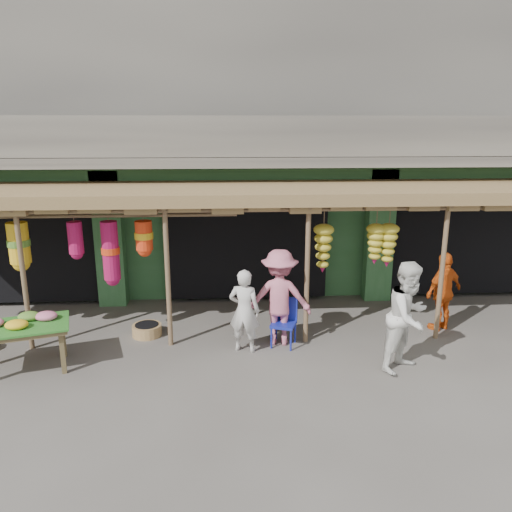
{
  "coord_description": "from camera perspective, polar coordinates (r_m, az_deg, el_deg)",
  "views": [
    {
      "loc": [
        -0.44,
        -8.75,
        3.95
      ],
      "look_at": [
        0.15,
        1.0,
        1.35
      ],
      "focal_mm": 35.0,
      "sensor_mm": 36.0,
      "label": 1
    }
  ],
  "objects": [
    {
      "name": "awning",
      "position": [
        9.65,
        -1.79,
        6.68
      ],
      "size": [
        14.0,
        2.7,
        2.79
      ],
      "color": "brown",
      "rests_on": "ground"
    },
    {
      "name": "basket_mid",
      "position": [
        9.91,
        -12.35,
        -8.27
      ],
      "size": [
        0.62,
        0.62,
        0.22
      ],
      "primitive_type": "cylinder",
      "rotation": [
        0.0,
        0.0,
        -0.12
      ],
      "color": "olive",
      "rests_on": "ground"
    },
    {
      "name": "flower_table",
      "position": [
        9.02,
        -25.44,
        -7.39
      ],
      "size": [
        1.75,
        1.31,
        0.93
      ],
      "rotation": [
        0.0,
        0.0,
        0.29
      ],
      "color": "brown",
      "rests_on": "ground"
    },
    {
      "name": "person_right",
      "position": [
        8.51,
        17.02,
        -6.65
      ],
      "size": [
        1.13,
        1.1,
        1.84
      ],
      "primitive_type": "imported",
      "rotation": [
        0.0,
        0.0,
        0.67
      ],
      "color": "white",
      "rests_on": "ground"
    },
    {
      "name": "person_shopper",
      "position": [
        9.11,
        2.69,
        -4.73
      ],
      "size": [
        1.23,
        0.81,
        1.78
      ],
      "primitive_type": "imported",
      "rotation": [
        0.0,
        0.0,
        3.01
      ],
      "color": "#CC6C82",
      "rests_on": "ground"
    },
    {
      "name": "person_front",
      "position": [
        8.84,
        -1.34,
        -6.28
      ],
      "size": [
        0.63,
        0.51,
        1.52
      ],
      "primitive_type": "imported",
      "rotation": [
        0.0,
        0.0,
        2.85
      ],
      "color": "beige",
      "rests_on": "ground"
    },
    {
      "name": "ground",
      "position": [
        9.61,
        -0.52,
        -9.36
      ],
      "size": [
        80.0,
        80.0,
        0.0
      ],
      "primitive_type": "plane",
      "color": "#514C47",
      "rests_on": "ground"
    },
    {
      "name": "building",
      "position": [
        13.64,
        -1.63,
        12.45
      ],
      "size": [
        16.4,
        6.8,
        7.0
      ],
      "color": "gray",
      "rests_on": "ground"
    },
    {
      "name": "blue_chair",
      "position": [
        9.21,
        3.29,
        -7.18
      ],
      "size": [
        0.54,
        0.55,
        0.88
      ],
      "rotation": [
        0.0,
        0.0,
        -0.35
      ],
      "color": "navy",
      "rests_on": "ground"
    },
    {
      "name": "person_vendor",
      "position": [
        10.4,
        20.64,
        -3.82
      ],
      "size": [
        0.99,
        0.77,
        1.57
      ],
      "primitive_type": "imported",
      "rotation": [
        0.0,
        0.0,
        3.63
      ],
      "color": "#D65614",
      "rests_on": "ground"
    }
  ]
}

